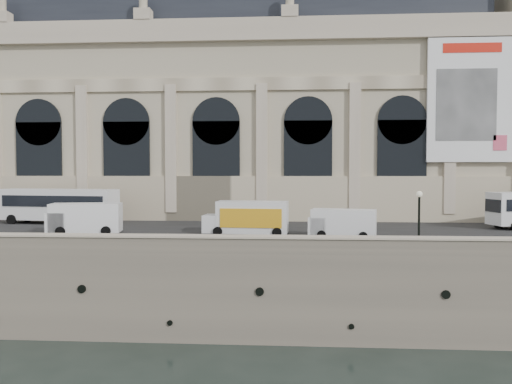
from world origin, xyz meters
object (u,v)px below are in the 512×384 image
bus_left (59,205)px  lamp_right (419,222)px  van_c (339,223)px  box_truck (248,218)px  van_b (82,219)px

bus_left → lamp_right: (32.73, -15.80, 0.02)m
van_c → box_truck: (-7.71, 1.66, 0.25)m
van_c → bus_left: bearing=161.9°
van_c → box_truck: box_truck is taller
bus_left → box_truck: (20.32, -7.48, -0.58)m
bus_left → van_c: bus_left is taller
van_b → box_truck: box_truck is taller
van_b → box_truck: 14.52m
box_truck → lamp_right: bearing=-33.8°
van_b → van_c: van_b is taller
bus_left → box_truck: bearing=-20.2°
bus_left → box_truck: size_ratio=1.71×
bus_left → lamp_right: bearing=-25.8°
bus_left → van_c: size_ratio=2.23×
van_c → lamp_right: 8.19m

